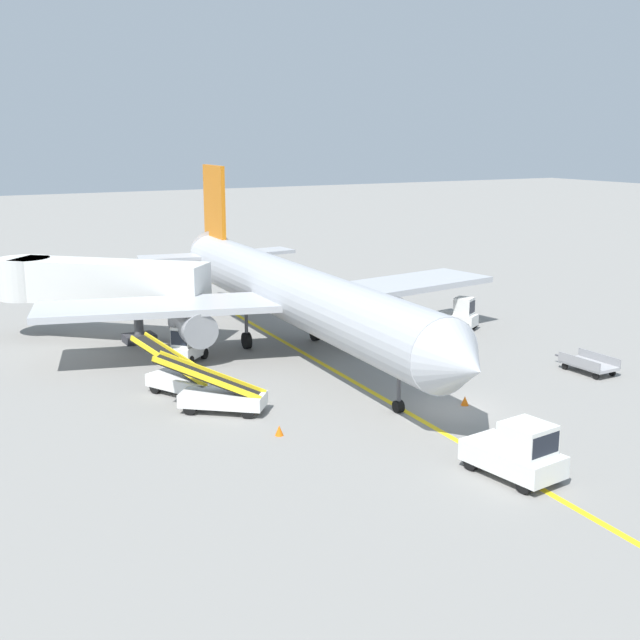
# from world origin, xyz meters

# --- Properties ---
(ground_plane) EXTENTS (300.00, 300.00, 0.00)m
(ground_plane) POSITION_xyz_m (0.00, 0.00, 0.00)
(ground_plane) COLOR gray
(taxi_line_yellow) EXTENTS (4.36, 79.91, 0.01)m
(taxi_line_yellow) POSITION_xyz_m (-1.70, 5.00, 0.00)
(taxi_line_yellow) COLOR yellow
(taxi_line_yellow) RESTS_ON ground
(airliner) EXTENTS (28.57, 35.32, 10.10)m
(airliner) POSITION_xyz_m (-1.68, 12.79, 3.42)
(airliner) COLOR #B2B5BA
(airliner) RESTS_ON ground
(jet_bridge) EXTENTS (11.14, 10.43, 4.85)m
(jet_bridge) POSITION_xyz_m (-11.22, 20.88, 3.54)
(jet_bridge) COLOR silver
(jet_bridge) RESTS_ON ground
(pushback_tug) EXTENTS (2.37, 3.82, 2.20)m
(pushback_tug) POSITION_xyz_m (-2.53, -7.28, 0.99)
(pushback_tug) COLOR silver
(pushback_tug) RESTS_ON ground
(baggage_tug_near_wing) EXTENTS (2.36, 2.73, 2.10)m
(baggage_tug_near_wing) POSITION_xyz_m (10.08, 12.29, 0.93)
(baggage_tug_near_wing) COLOR silver
(baggage_tug_near_wing) RESTS_ON ground
(baggage_tug_by_cargo_door) EXTENTS (2.65, 2.58, 2.10)m
(baggage_tug_by_cargo_door) POSITION_xyz_m (-7.86, 13.18, 0.93)
(baggage_tug_by_cargo_door) COLOR silver
(baggage_tug_by_cargo_door) RESTS_ON ground
(belt_loader_forward_hold) EXTENTS (4.69, 4.10, 2.59)m
(belt_loader_forward_hold) POSITION_xyz_m (-9.28, 4.64, 0.78)
(belt_loader_forward_hold) COLOR silver
(belt_loader_forward_hold) RESTS_ON ground
(belt_loader_aft_hold) EXTENTS (3.34, 5.04, 2.59)m
(belt_loader_aft_hold) POSITION_xyz_m (-9.94, 7.86, 0.78)
(belt_loader_aft_hold) COLOR silver
(belt_loader_aft_hold) RESTS_ON ground
(baggage_cart_loaded) EXTENTS (1.64, 3.78, 0.94)m
(baggage_cart_loaded) POSITION_xyz_m (9.97, 1.28, 0.47)
(baggage_cart_loaded) COLOR #A5A5A8
(baggage_cart_loaded) RESTS_ON ground
(ground_crew_marshaller) EXTENTS (0.36, 0.24, 1.70)m
(ground_crew_marshaller) POSITION_xyz_m (3.38, 7.92, 0.91)
(ground_crew_marshaller) COLOR #26262D
(ground_crew_marshaller) RESTS_ON ground
(safety_cone_nose_left) EXTENTS (0.36, 0.36, 0.44)m
(safety_cone_nose_left) POSITION_xyz_m (-8.24, 0.70, 0.22)
(safety_cone_nose_left) COLOR orange
(safety_cone_nose_left) RESTS_ON ground
(safety_cone_nose_right) EXTENTS (0.36, 0.36, 0.44)m
(safety_cone_nose_right) POSITION_xyz_m (0.96, 0.13, 0.22)
(safety_cone_nose_right) COLOR orange
(safety_cone_nose_right) RESTS_ON ground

